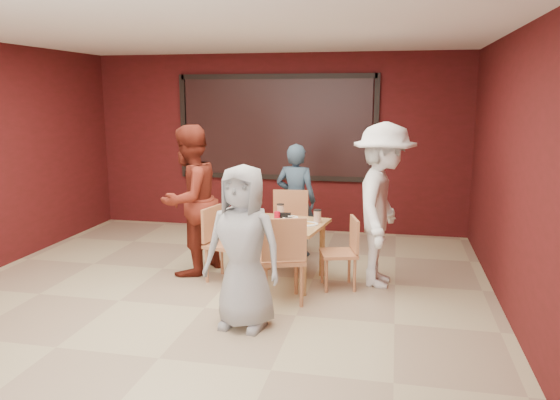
% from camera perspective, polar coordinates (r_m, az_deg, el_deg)
% --- Properties ---
extents(floor, '(7.00, 7.00, 0.00)m').
position_cam_1_polar(floor, '(5.78, -7.89, -11.10)').
color(floor, tan).
rests_on(floor, ground).
extents(window_blinds, '(3.00, 0.02, 1.50)m').
position_cam_1_polar(window_blinds, '(8.70, -0.41, 7.59)').
color(window_blinds, black).
extents(dining_table, '(1.01, 1.01, 0.85)m').
position_cam_1_polar(dining_table, '(6.32, 0.45, -3.15)').
color(dining_table, tan).
rests_on(dining_table, floor).
extents(chair_front, '(0.58, 0.58, 0.95)m').
position_cam_1_polar(chair_front, '(5.66, 0.26, -5.74)').
color(chair_front, '#C57C4C').
rests_on(chair_front, floor).
extents(chair_back, '(0.50, 0.50, 0.94)m').
position_cam_1_polar(chair_back, '(7.04, 1.04, -2.42)').
color(chair_back, '#C57C4C').
rests_on(chair_back, floor).
extents(chair_left, '(0.50, 0.50, 0.87)m').
position_cam_1_polar(chair_left, '(6.46, -6.19, -4.09)').
color(chair_left, '#C57C4C').
rests_on(chair_left, floor).
extents(chair_right, '(0.48, 0.48, 0.81)m').
position_cam_1_polar(chair_right, '(6.21, 6.77, -5.06)').
color(chair_right, '#C57C4C').
rests_on(chair_right, floor).
extents(diner_front, '(0.81, 0.59, 1.55)m').
position_cam_1_polar(diner_front, '(5.07, -3.86, -4.96)').
color(diner_front, '#9C9C9C').
rests_on(diner_front, floor).
extents(diner_back, '(0.60, 0.43, 1.52)m').
position_cam_1_polar(diner_back, '(7.37, 1.66, 0.00)').
color(diner_back, '#33475A').
rests_on(diner_back, floor).
extents(diner_left, '(0.93, 1.05, 1.81)m').
position_cam_1_polar(diner_left, '(6.68, -9.44, -0.03)').
color(diner_left, maroon).
rests_on(diner_left, floor).
extents(diner_right, '(0.80, 1.26, 1.87)m').
position_cam_1_polar(diner_right, '(6.27, 10.70, -0.54)').
color(diner_right, white).
rests_on(diner_right, floor).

